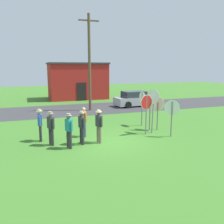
% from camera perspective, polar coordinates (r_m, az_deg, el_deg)
% --- Properties ---
extents(ground_plane, '(80.00, 80.00, 0.00)m').
position_cam_1_polar(ground_plane, '(12.81, -0.96, -7.19)').
color(ground_plane, '#3D7528').
extents(street_asphalt, '(60.00, 6.40, 0.01)m').
position_cam_1_polar(street_asphalt, '(22.57, -9.52, 0.54)').
color(street_asphalt, '#38383A').
rests_on(street_asphalt, ground).
extents(building_background, '(7.03, 4.29, 4.39)m').
position_cam_1_polar(building_background, '(30.18, -8.12, 7.32)').
color(building_background, '#B2231E').
rests_on(building_background, ground).
extents(utility_pole, '(1.80, 0.24, 8.40)m').
position_cam_1_polar(utility_pole, '(21.81, -5.36, 11.86)').
color(utility_pole, brown).
rests_on(utility_pole, ground).
extents(parked_car_on_street, '(4.40, 2.21, 1.51)m').
position_cam_1_polar(parked_car_on_street, '(24.42, 5.57, 3.03)').
color(parked_car_on_street, '#A5A8AD').
rests_on(parked_car_on_street, ground).
extents(stop_sign_nearest, '(0.71, 0.54, 2.10)m').
position_cam_1_polar(stop_sign_nearest, '(13.91, 13.97, 0.06)').
color(stop_sign_nearest, slate).
rests_on(stop_sign_nearest, ground).
extents(stop_sign_low_front, '(0.58, 0.53, 1.90)m').
position_cam_1_polar(stop_sign_low_front, '(15.11, 8.96, 0.49)').
color(stop_sign_low_front, slate).
rests_on(stop_sign_low_front, ground).
extents(stop_sign_tallest, '(0.07, 0.78, 2.31)m').
position_cam_1_polar(stop_sign_tallest, '(16.15, 7.14, 2.27)').
color(stop_sign_tallest, slate).
rests_on(stop_sign_tallest, ground).
extents(stop_sign_leaning_right, '(0.43, 0.78, 2.61)m').
position_cam_1_polar(stop_sign_leaning_right, '(14.45, 9.71, 2.11)').
color(stop_sign_leaning_right, slate).
rests_on(stop_sign_leaning_right, ground).
extents(stop_sign_rear_left, '(0.43, 0.80, 2.12)m').
position_cam_1_polar(stop_sign_rear_left, '(15.23, 10.78, 1.15)').
color(stop_sign_rear_left, slate).
rests_on(stop_sign_rear_left, ground).
extents(stop_sign_far_back, '(0.85, 0.26, 2.35)m').
position_cam_1_polar(stop_sign_far_back, '(14.09, 8.14, 1.16)').
color(stop_sign_far_back, slate).
rests_on(stop_sign_far_back, ground).
extents(person_on_left, '(0.35, 0.53, 1.74)m').
position_cam_1_polar(person_on_left, '(12.49, -14.26, -3.30)').
color(person_on_left, '#2D2D33').
rests_on(person_on_left, ground).
extents(person_in_blue, '(0.31, 0.56, 1.74)m').
position_cam_1_polar(person_in_blue, '(12.35, -7.17, -3.21)').
color(person_in_blue, '#2D2D33').
rests_on(person_in_blue, ground).
extents(person_near_signs, '(0.32, 0.57, 1.74)m').
position_cam_1_polar(person_near_signs, '(13.33, -16.66, -2.55)').
color(person_near_signs, '#2D2D33').
rests_on(person_near_signs, ground).
extents(person_holding_notes, '(0.29, 0.56, 1.69)m').
position_cam_1_polar(person_holding_notes, '(13.69, -6.67, -1.96)').
color(person_holding_notes, '#4C5670').
rests_on(person_holding_notes, ground).
extents(person_in_teal, '(0.31, 0.55, 1.74)m').
position_cam_1_polar(person_in_teal, '(12.52, -3.11, -2.94)').
color(person_in_teal, '#7A6B56').
rests_on(person_in_teal, ground).
extents(person_with_sunhat, '(0.34, 0.53, 1.74)m').
position_cam_1_polar(person_with_sunhat, '(11.82, -10.16, -3.92)').
color(person_with_sunhat, '#2D2D33').
rests_on(person_with_sunhat, ground).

